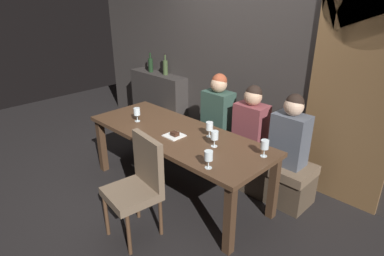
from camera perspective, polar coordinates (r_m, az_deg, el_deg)
name	(u,v)px	position (r m, az deg, el deg)	size (l,w,h in m)	color
ground	(178,190)	(3.89, -2.46, -10.81)	(9.00, 9.00, 0.00)	black
back_wall_tiled	(248,48)	(4.20, 9.78, 13.65)	(6.00, 0.12, 3.00)	#383330
arched_door	(357,79)	(3.57, 26.93, 7.62)	(0.90, 0.05, 2.55)	brown
back_counter	(159,102)	(5.35, -5.76, 4.58)	(1.10, 0.28, 0.95)	#2F2B29
dining_table	(177,140)	(3.56, -2.64, -2.09)	(2.20, 0.84, 0.74)	#412B1C
banquette_bench	(217,153)	(4.21, 4.48, -4.41)	(2.50, 0.44, 0.45)	#4A3C2E
chair_near_side	(139,182)	(3.04, -9.37, -9.27)	(0.49, 0.49, 0.98)	#4C3321
diner_redhead	(218,108)	(3.98, 4.59, 3.48)	(0.36, 0.24, 0.81)	#2D473D
diner_bearded	(251,120)	(3.74, 10.37, 1.41)	(0.36, 0.24, 0.76)	brown
diner_far_end	(291,132)	(3.50, 16.93, -0.68)	(0.36, 0.24, 0.77)	#4C515B
wine_bottle_dark_red	(151,64)	(5.30, -7.29, 11.01)	(0.08, 0.08, 0.33)	black
wine_bottle_pale_label	(165,67)	(5.10, -4.71, 10.62)	(0.08, 0.08, 0.33)	#384728
wine_glass_center_front	(209,126)	(3.39, 3.08, 0.27)	(0.08, 0.08, 0.16)	silver
wine_glass_end_left	(137,112)	(3.84, -9.67, 2.80)	(0.08, 0.08, 0.16)	silver
wine_glass_near_left	(265,145)	(3.06, 12.66, -2.93)	(0.08, 0.08, 0.16)	silver
wine_glass_near_right	(215,136)	(3.18, 3.98, -1.41)	(0.08, 0.08, 0.16)	silver
wine_glass_center_back	(209,156)	(2.80, 2.94, -4.94)	(0.08, 0.08, 0.16)	silver
dessert_plate	(174,135)	(3.44, -3.12, -1.23)	(0.19, 0.19, 0.05)	white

